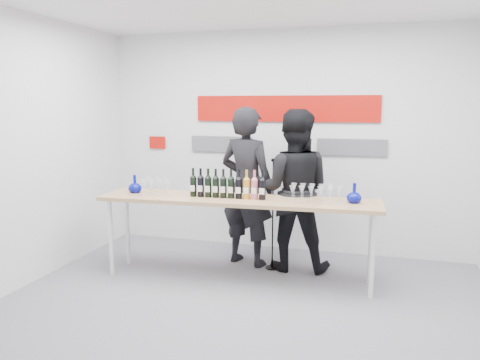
% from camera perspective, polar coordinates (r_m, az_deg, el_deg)
% --- Properties ---
extents(ground, '(5.00, 5.00, 0.00)m').
position_cam_1_polar(ground, '(4.90, 0.57, -14.98)').
color(ground, slate).
rests_on(ground, ground).
extents(back_wall, '(5.00, 0.04, 3.00)m').
position_cam_1_polar(back_wall, '(6.44, 5.45, 4.65)').
color(back_wall, silver).
rests_on(back_wall, ground).
extents(signage, '(3.38, 0.02, 0.79)m').
position_cam_1_polar(signage, '(6.40, 4.95, 7.38)').
color(signage, '#AC0E07').
rests_on(signage, back_wall).
extents(tasting_table, '(3.22, 0.80, 0.96)m').
position_cam_1_polar(tasting_table, '(5.32, -0.30, -2.99)').
color(tasting_table, tan).
rests_on(tasting_table, ground).
extents(wine_bottles, '(0.89, 0.12, 0.33)m').
position_cam_1_polar(wine_bottles, '(5.29, -1.57, -0.44)').
color(wine_bottles, black).
rests_on(wine_bottles, tasting_table).
extents(decanter_left, '(0.16, 0.16, 0.21)m').
position_cam_1_polar(decanter_left, '(5.76, -12.70, -0.45)').
color(decanter_left, '#070D80').
rests_on(decanter_left, tasting_table).
extents(decanter_right, '(0.16, 0.16, 0.21)m').
position_cam_1_polar(decanter_right, '(5.18, 13.75, -1.55)').
color(decanter_right, '#070D80').
rests_on(decanter_right, tasting_table).
extents(glasses_left, '(0.37, 0.23, 0.18)m').
position_cam_1_polar(glasses_left, '(5.58, -10.15, -0.83)').
color(glasses_left, silver).
rests_on(glasses_left, tasting_table).
extents(glasses_right, '(0.57, 0.25, 0.18)m').
position_cam_1_polar(glasses_right, '(5.15, 9.26, -1.65)').
color(glasses_right, silver).
rests_on(glasses_right, tasting_table).
extents(presenter_left, '(0.82, 0.65, 1.98)m').
position_cam_1_polar(presenter_left, '(5.83, 0.84, -0.82)').
color(presenter_left, black).
rests_on(presenter_left, ground).
extents(presenter_right, '(1.01, 0.82, 1.96)m').
position_cam_1_polar(presenter_right, '(5.70, 6.48, -1.26)').
color(presenter_right, black).
rests_on(presenter_right, ground).
extents(mic_stand, '(0.16, 0.16, 1.37)m').
position_cam_1_polar(mic_stand, '(5.77, 3.98, -6.78)').
color(mic_stand, black).
rests_on(mic_stand, ground).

